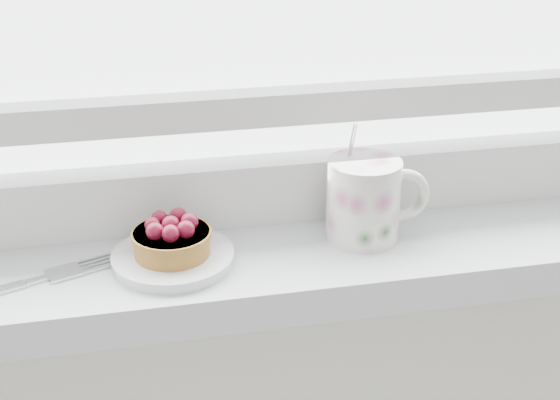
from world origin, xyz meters
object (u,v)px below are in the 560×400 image
object	(u,v)px
saucer	(173,258)
floral_mug	(366,198)
fork	(6,289)
raspberry_tart	(172,238)

from	to	relation	value
saucer	floral_mug	size ratio (longest dim) A/B	0.98
floral_mug	fork	bearing A→B (deg)	-174.60
saucer	fork	xyz separation A→B (m)	(-0.16, -0.02, -0.00)
saucer	floral_mug	xyz separation A→B (m)	(0.21, 0.02, 0.04)
raspberry_tart	saucer	bearing A→B (deg)	126.79
saucer	fork	world-z (taller)	saucer
floral_mug	fork	xyz separation A→B (m)	(-0.37, -0.03, -0.04)
saucer	fork	distance (m)	0.16
floral_mug	fork	world-z (taller)	floral_mug
raspberry_tart	floral_mug	bearing A→B (deg)	4.52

